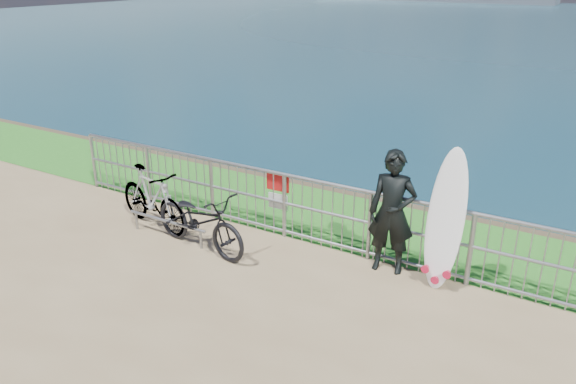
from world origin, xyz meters
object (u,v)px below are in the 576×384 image
Objects in this scene: bicycle_near at (200,220)px; bicycle_far at (152,199)px; surfer at (392,212)px; surfboard at (445,225)px.

bicycle_far reaches higher than bicycle_near.
bicycle_near is at bearing -171.79° from surfer.
bicycle_far is (-1.20, 0.22, 0.04)m from bicycle_near.
bicycle_near is at bearing -165.87° from surfboard.
surfer is at bearing -67.32° from bicycle_far.
surfboard reaches higher than bicycle_far.
surfer is 0.93× the size of surfboard.
surfer is 4.08m from bicycle_far.
surfboard is at bearing -10.73° from surfer.
surfboard is 1.04× the size of bicycle_near.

